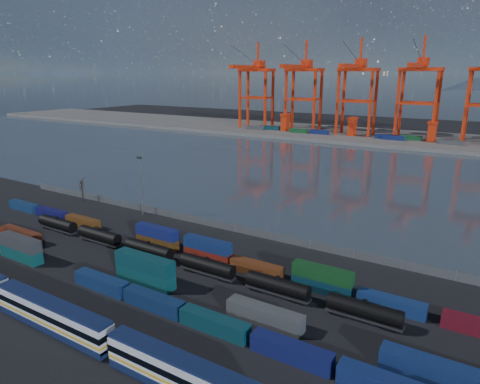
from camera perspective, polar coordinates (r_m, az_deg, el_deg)
The scene contains 14 objects.
ground at distance 87.59m, azimuth -10.57°, elevation -10.83°, with size 700.00×700.00×0.00m, color black.
harbor_water at distance 175.27m, azimuth 13.02°, elevation 2.43°, with size 700.00×700.00×0.00m, color #34404B.
far_quay at distance 275.21m, azimuth 20.27°, elevation 6.74°, with size 700.00×70.00×2.00m, color #514F4C.
passenger_train at distance 74.01m, azimuth -23.67°, elevation -14.94°, with size 76.29×3.00×5.14m.
container_row_south at distance 81.94m, azimuth -16.50°, elevation -11.70°, with size 139.65×2.43×5.19m.
container_row_mid at distance 81.32m, azimuth -10.04°, elevation -11.55°, with size 141.92×2.65×5.64m.
container_row_north at distance 90.73m, azimuth -3.20°, elevation -8.37°, with size 141.28×2.28×4.87m.
tanker_string at distance 89.97m, azimuth -8.44°, elevation -8.65°, with size 89.89×2.66×3.81m.
waterfront_fence at distance 107.64m, azimuth -0.56°, elevation -4.86°, with size 160.12×0.12×2.20m.
bare_tree at distance 140.81m, azimuth -20.29°, elevation 0.28°, with size 1.92×1.98×7.69m.
yard_light_mast at distance 121.79m, azimuth -13.11°, elevation 1.24°, with size 1.60×0.40×16.60m.
gantry_cranes at distance 267.85m, azimuth 19.07°, elevation 14.19°, with size 197.64×43.48×58.88m.
quay_containers at distance 263.29m, azimuth 17.30°, elevation 7.15°, with size 172.58×10.99×2.60m.
straddle_carriers at distance 265.16m, azimuth 19.42°, elevation 8.01°, with size 140.00×7.00×11.10m.
Camera 1 is at (53.97, -57.25, 38.50)m, focal length 32.00 mm.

